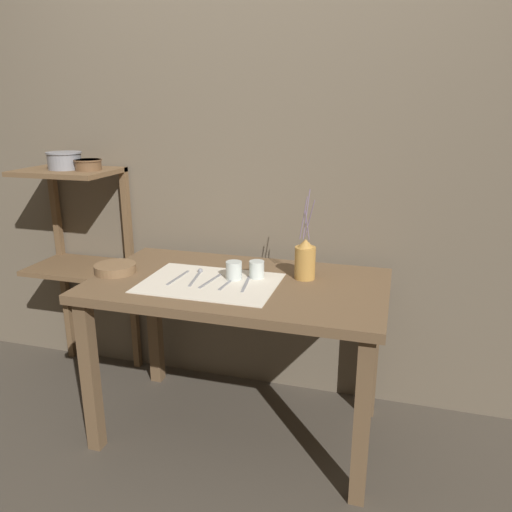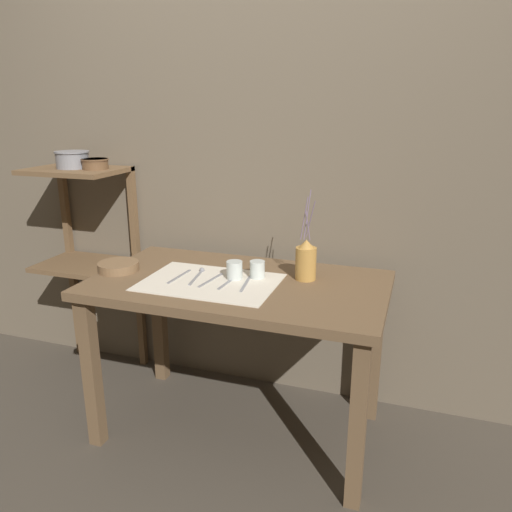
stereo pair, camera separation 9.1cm
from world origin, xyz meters
The scene contains 16 objects.
ground_plane centered at (0.00, 0.00, 0.00)m, with size 12.00×12.00×0.00m, color #473F35.
stone_wall_back centered at (0.00, 0.47, 1.20)m, with size 7.00×0.06×2.40m.
wooden_table centered at (0.00, 0.00, 0.64)m, with size 1.27×0.72×0.75m.
wooden_shelf_unit centered at (-0.98, 0.28, 0.81)m, with size 0.48×0.35×1.16m.
linen_cloth centered at (-0.11, -0.06, 0.75)m, with size 0.57×0.40×0.00m.
pitcher_with_flowers centered at (0.27, 0.11, 0.83)m, with size 0.09×0.09×0.39m.
wooden_bowl centered at (-0.57, -0.05, 0.76)m, with size 0.19×0.19×0.04m.
glass_tumbler_near centered at (-0.02, 0.01, 0.79)m, with size 0.07×0.07×0.08m.
glass_tumbler_far centered at (0.07, 0.06, 0.79)m, with size 0.07×0.07×0.07m.
fork_outer centered at (-0.26, -0.04, 0.75)m, with size 0.02×0.19×0.00m.
spoon_inner centered at (-0.19, 0.02, 0.75)m, with size 0.05×0.20×0.02m.
knife_center centered at (-0.11, -0.04, 0.75)m, with size 0.04×0.19×0.00m.
spoon_outer centered at (-0.02, 0.02, 0.75)m, with size 0.03×0.20×0.02m.
fork_inner centered at (0.05, -0.04, 0.75)m, with size 0.04×0.19×0.00m.
metal_pot_large centered at (-0.99, 0.24, 1.21)m, with size 0.17×0.17×0.09m.
metal_pot_small centered at (-0.85, 0.24, 1.19)m, with size 0.14×0.14×0.05m.
Camera 1 is at (0.64, -1.92, 1.48)m, focal length 35.00 mm.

